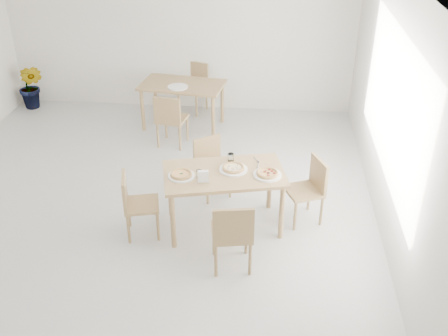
# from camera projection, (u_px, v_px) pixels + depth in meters

# --- Properties ---
(room) EXTENTS (7.28, 7.00, 7.00)m
(room) POSITION_uv_depth(u_px,v_px,m) (392.00, 104.00, 5.84)
(room) COLOR #BABAB5
(room) RESTS_ON ground
(main_table) EXTENTS (1.53, 1.09, 0.75)m
(main_table) POSITION_uv_depth(u_px,v_px,m) (224.00, 179.00, 6.05)
(main_table) COLOR tan
(main_table) RESTS_ON ground
(chair_south) EXTENTS (0.49, 0.49, 0.85)m
(chair_south) POSITION_uv_depth(u_px,v_px,m) (232.00, 232.00, 5.44)
(chair_south) COLOR tan
(chair_south) RESTS_ON ground
(chair_north) EXTENTS (0.53, 0.53, 0.78)m
(chair_north) POSITION_uv_depth(u_px,v_px,m) (210.00, 162.00, 6.83)
(chair_north) COLOR tan
(chair_north) RESTS_ON ground
(chair_west) EXTENTS (0.48, 0.48, 0.79)m
(chair_west) POSITION_uv_depth(u_px,v_px,m) (135.00, 201.00, 6.02)
(chair_west) COLOR tan
(chair_west) RESTS_ON ground
(chair_east) EXTENTS (0.53, 0.53, 0.81)m
(chair_east) POSITION_uv_depth(u_px,v_px,m) (310.00, 186.00, 6.28)
(chair_east) COLOR tan
(chair_east) RESTS_ON ground
(plate_margherita) EXTENTS (0.30, 0.30, 0.02)m
(plate_margherita) POSITION_uv_depth(u_px,v_px,m) (181.00, 176.00, 5.92)
(plate_margherita) COLOR white
(plate_margherita) RESTS_ON main_table
(plate_mushroom) EXTENTS (0.33, 0.33, 0.02)m
(plate_mushroom) POSITION_uv_depth(u_px,v_px,m) (233.00, 169.00, 6.05)
(plate_mushroom) COLOR white
(plate_mushroom) RESTS_ON main_table
(plate_pepperoni) EXTENTS (0.32, 0.32, 0.02)m
(plate_pepperoni) POSITION_uv_depth(u_px,v_px,m) (267.00, 175.00, 5.95)
(plate_pepperoni) COLOR white
(plate_pepperoni) RESTS_ON main_table
(pizza_margherita) EXTENTS (0.26, 0.26, 0.03)m
(pizza_margherita) POSITION_uv_depth(u_px,v_px,m) (181.00, 174.00, 5.91)
(pizza_margherita) COLOR #E8BE6D
(pizza_margherita) RESTS_ON plate_margherita
(pizza_mushroom) EXTENTS (0.32, 0.32, 0.03)m
(pizza_mushroom) POSITION_uv_depth(u_px,v_px,m) (233.00, 168.00, 6.04)
(pizza_mushroom) COLOR #E8BE6D
(pizza_mushroom) RESTS_ON plate_mushroom
(pizza_pepperoni) EXTENTS (0.26, 0.26, 0.03)m
(pizza_pepperoni) POSITION_uv_depth(u_px,v_px,m) (267.00, 173.00, 5.93)
(pizza_pepperoni) COLOR #E8BE6D
(pizza_pepperoni) RESTS_ON plate_pepperoni
(tumbler_a) EXTENTS (0.07, 0.07, 0.10)m
(tumbler_a) POSITION_uv_depth(u_px,v_px,m) (231.00, 157.00, 6.23)
(tumbler_a) COLOR white
(tumbler_a) RESTS_ON main_table
(tumbler_b) EXTENTS (0.07, 0.07, 0.09)m
(tumbler_b) POSITION_uv_depth(u_px,v_px,m) (199.00, 174.00, 5.89)
(tumbler_b) COLOR white
(tumbler_b) RESTS_ON main_table
(napkin_holder) EXTENTS (0.14, 0.08, 0.15)m
(napkin_holder) POSITION_uv_depth(u_px,v_px,m) (203.00, 177.00, 5.79)
(napkin_holder) COLOR silver
(napkin_holder) RESTS_ON main_table
(fork_a) EXTENTS (0.02, 0.18, 0.01)m
(fork_a) POSITION_uv_depth(u_px,v_px,m) (258.00, 165.00, 6.16)
(fork_a) COLOR silver
(fork_a) RESTS_ON main_table
(fork_b) EXTENTS (0.09, 0.16, 0.01)m
(fork_b) POSITION_uv_depth(u_px,v_px,m) (257.00, 160.00, 6.26)
(fork_b) COLOR silver
(fork_b) RESTS_ON main_table
(second_table) EXTENTS (1.42, 0.93, 0.75)m
(second_table) POSITION_uv_depth(u_px,v_px,m) (182.00, 89.00, 8.54)
(second_table) COLOR tan
(second_table) RESTS_ON ground
(chair_back_s) EXTENTS (0.48, 0.48, 0.85)m
(chair_back_s) POSITION_uv_depth(u_px,v_px,m) (170.00, 117.00, 7.97)
(chair_back_s) COLOR tan
(chair_back_s) RESTS_ON ground
(chair_back_n) EXTENTS (0.55, 0.55, 0.85)m
(chair_back_n) POSITION_uv_depth(u_px,v_px,m) (195.00, 83.00, 9.22)
(chair_back_n) COLOR tan
(chair_back_n) RESTS_ON ground
(plate_empty) EXTENTS (0.32, 0.32, 0.02)m
(plate_empty) POSITION_uv_depth(u_px,v_px,m) (178.00, 87.00, 8.34)
(plate_empty) COLOR white
(plate_empty) RESTS_ON second_table
(potted_plant) EXTENTS (0.48, 0.40, 0.81)m
(potted_plant) POSITION_uv_depth(u_px,v_px,m) (31.00, 87.00, 9.33)
(potted_plant) COLOR #36691F
(potted_plant) RESTS_ON ground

